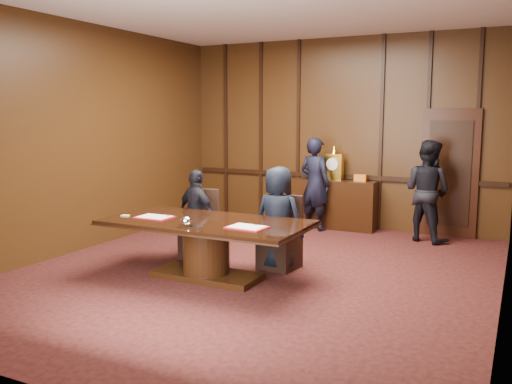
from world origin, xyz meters
The scene contains 13 objects.
room centered at (0.07, 0.14, 1.72)m, with size 7.00×7.04×3.50m.
sideboard centered at (0.00, 3.26, 0.49)m, with size 1.60×0.45×1.54m.
conference_table centered at (-0.45, -0.50, 0.51)m, with size 2.62×1.32×0.76m.
folder_left centered at (-1.15, -0.64, 0.77)m, with size 0.46×0.34×0.02m.
folder_right centered at (0.23, -0.67, 0.77)m, with size 0.48×0.36×0.02m.
inkstand centered at (-0.45, -0.95, 0.81)m, with size 0.20×0.14×0.12m.
notepad centered at (-1.57, -0.72, 0.77)m, with size 0.10×0.07×0.01m, color #D9CA6A.
chair_left centered at (-1.11, 0.38, 0.29)m, with size 0.56×0.56×0.99m.
chair_right centered at (0.20, 0.38, 0.29)m, with size 0.53×0.53×0.99m.
signatory_left centered at (-1.10, 0.30, 0.65)m, with size 0.77×0.32×1.31m, color black.
signatory_right centered at (0.20, 0.30, 0.71)m, with size 0.69×0.45×1.41m, color black.
witness_left centered at (-0.25, 2.95, 0.85)m, with size 0.62×0.41×1.69m, color black.
witness_right centered at (1.73, 2.94, 0.84)m, with size 0.82×0.64×1.69m, color black.
Camera 1 is at (3.13, -6.28, 2.09)m, focal length 38.00 mm.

